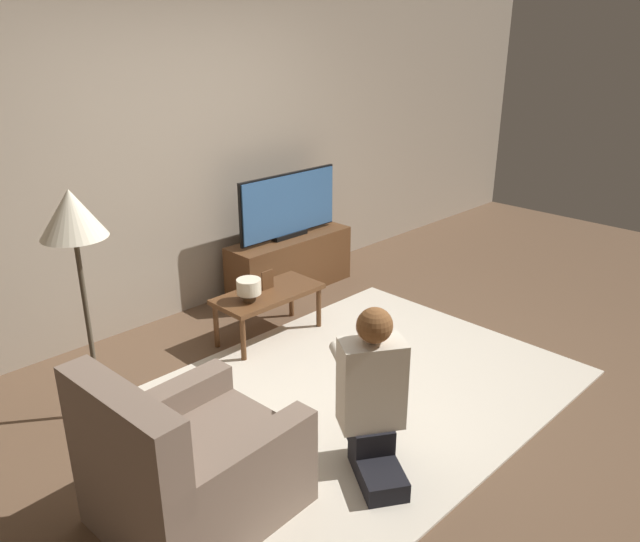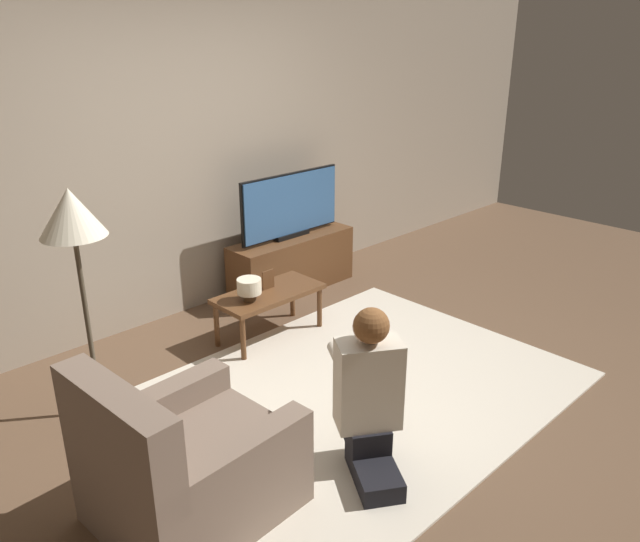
# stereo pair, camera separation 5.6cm
# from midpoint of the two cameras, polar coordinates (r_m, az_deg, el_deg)

# --- Properties ---
(ground_plane) EXTENTS (10.00, 10.00, 0.00)m
(ground_plane) POSITION_cam_midpoint_polar(r_m,az_deg,el_deg) (4.21, 2.56, -11.22)
(ground_plane) COLOR brown
(wall_back) EXTENTS (10.00, 0.06, 2.60)m
(wall_back) POSITION_cam_midpoint_polar(r_m,az_deg,el_deg) (5.13, -13.53, 9.99)
(wall_back) COLOR tan
(wall_back) RESTS_ON ground_plane
(rug) EXTENTS (2.91, 2.14, 0.02)m
(rug) POSITION_cam_midpoint_polar(r_m,az_deg,el_deg) (4.20, 2.57, -11.13)
(rug) COLOR beige
(rug) RESTS_ON ground_plane
(tv_stand) EXTENTS (1.23, 0.37, 0.51)m
(tv_stand) POSITION_cam_midpoint_polar(r_m,az_deg,el_deg) (5.69, -3.03, 0.69)
(tv_stand) COLOR brown
(tv_stand) RESTS_ON ground_plane
(tv) EXTENTS (1.09, 0.08, 0.58)m
(tv) POSITION_cam_midpoint_polar(r_m,az_deg,el_deg) (5.52, -3.16, 6.03)
(tv) COLOR black
(tv) RESTS_ON tv_stand
(coffee_table) EXTENTS (0.85, 0.40, 0.38)m
(coffee_table) POSITION_cam_midpoint_polar(r_m,az_deg,el_deg) (4.79, -5.08, -2.42)
(coffee_table) COLOR brown
(coffee_table) RESTS_ON ground_plane
(floor_lamp) EXTENTS (0.37, 0.37, 1.45)m
(floor_lamp) POSITION_cam_midpoint_polar(r_m,az_deg,el_deg) (3.75, -21.99, 3.59)
(floor_lamp) COLOR #4C4233
(floor_lamp) RESTS_ON ground_plane
(armchair) EXTENTS (0.93, 0.82, 0.87)m
(armchair) POSITION_cam_midpoint_polar(r_m,az_deg,el_deg) (3.22, -12.25, -17.42)
(armchair) COLOR #7A6656
(armchair) RESTS_ON ground_plane
(person_kneeling) EXTENTS (0.62, 0.78, 0.94)m
(person_kneeling) POSITION_cam_midpoint_polar(r_m,az_deg,el_deg) (3.36, 4.30, -10.85)
(person_kneeling) COLOR black
(person_kneeling) RESTS_ON rug
(picture_frame) EXTENTS (0.11, 0.01, 0.15)m
(picture_frame) POSITION_cam_midpoint_polar(r_m,az_deg,el_deg) (4.79, -5.16, -0.81)
(picture_frame) COLOR brown
(picture_frame) RESTS_ON coffee_table
(table_lamp) EXTENTS (0.18, 0.18, 0.17)m
(table_lamp) POSITION_cam_midpoint_polar(r_m,az_deg,el_deg) (4.59, -6.87, -1.55)
(table_lamp) COLOR #4C3823
(table_lamp) RESTS_ON coffee_table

